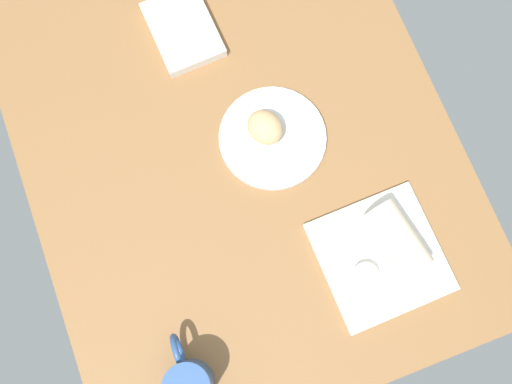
% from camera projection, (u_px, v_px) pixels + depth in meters
% --- Properties ---
extents(dining_table, '(1.10, 0.90, 0.04)m').
position_uv_depth(dining_table, '(239.00, 152.00, 1.26)').
color(dining_table, olive).
rests_on(dining_table, ground).
extents(round_plate, '(0.23, 0.23, 0.01)m').
position_uv_depth(round_plate, '(273.00, 138.00, 1.24)').
color(round_plate, white).
rests_on(round_plate, dining_table).
extents(scone_pastry, '(0.10, 0.09, 0.06)m').
position_uv_depth(scone_pastry, '(265.00, 127.00, 1.21)').
color(scone_pastry, tan).
rests_on(scone_pastry, round_plate).
extents(square_plate, '(0.24, 0.24, 0.02)m').
position_uv_depth(square_plate, '(380.00, 257.00, 1.18)').
color(square_plate, white).
rests_on(square_plate, dining_table).
extents(sauce_cup, '(0.05, 0.05, 0.02)m').
position_uv_depth(sauce_cup, '(365.00, 276.00, 1.15)').
color(sauce_cup, silver).
rests_on(sauce_cup, square_plate).
extents(breakfast_wrap, '(0.15, 0.09, 0.07)m').
position_uv_depth(breakfast_wrap, '(398.00, 238.00, 1.15)').
color(breakfast_wrap, beige).
rests_on(breakfast_wrap, square_plate).
extents(book_stack, '(0.19, 0.14, 0.03)m').
position_uv_depth(book_stack, '(183.00, 30.00, 1.29)').
color(book_stack, silver).
rests_on(book_stack, dining_table).
extents(coffee_mug, '(0.14, 0.09, 0.10)m').
position_uv_depth(coffee_mug, '(188.00, 383.00, 1.09)').
color(coffee_mug, '#2D518C').
rests_on(coffee_mug, dining_table).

